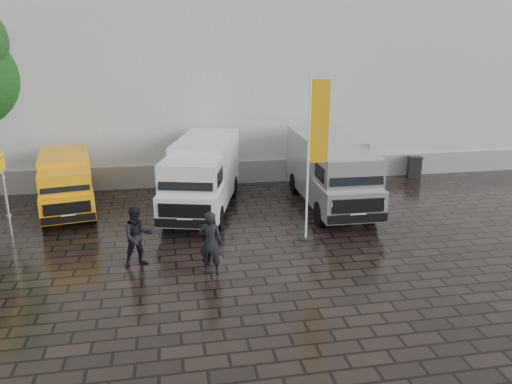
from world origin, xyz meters
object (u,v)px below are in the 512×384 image
van_white (202,177)px  person_front (211,243)px  person_tent (138,237)px  van_silver (330,173)px  wheelie_bin (414,167)px  flagpole (314,149)px  van_yellow (66,185)px

van_white → person_front: size_ratio=3.33×
person_tent → van_silver: bearing=13.6°
wheelie_bin → person_tent: 14.42m
van_white → van_silver: (4.84, -0.40, 0.04)m
flagpole → person_tent: 5.92m
van_white → van_silver: bearing=10.7°
wheelie_bin → person_front: (-10.35, -8.35, 0.41)m
van_white → flagpole: 5.00m
van_yellow → wheelie_bin: van_yellow is taller
van_yellow → van_white: size_ratio=0.76×
van_yellow → person_front: (4.77, -6.05, -0.15)m
van_yellow → flagpole: (8.22, -4.10, 1.92)m
van_yellow → wheelie_bin: 15.30m
van_white → person_tent: (-2.20, -4.50, -0.42)m
van_yellow → person_front: van_yellow is taller
flagpole → person_tent: (-5.44, -1.07, -2.10)m
van_yellow → person_tent: bearing=-71.7°
van_white → person_front: (-0.22, -5.37, -0.40)m
van_white → person_tent: bearing=-100.7°
flagpole → wheelie_bin: 9.73m
flagpole → wheelie_bin: flagpole is taller
van_yellow → person_tent: size_ratio=2.60×
person_front → person_tent: bearing=-6.3°
wheelie_bin → flagpole: bearing=-120.8°
van_white → person_front: bearing=-76.9°
van_silver → person_tent: bearing=-148.3°
flagpole → wheelie_bin: (6.89, 6.40, -2.48)m
van_white → wheelie_bin: size_ratio=6.06×
van_silver → wheelie_bin: bearing=34.0°
wheelie_bin → person_tent: (-12.33, -7.48, 0.39)m
flagpole → van_yellow: bearing=153.5°
wheelie_bin → person_front: size_ratio=0.55×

